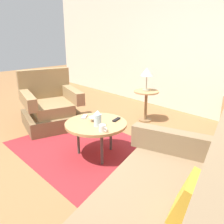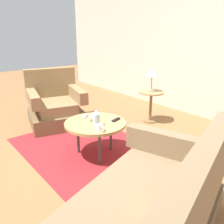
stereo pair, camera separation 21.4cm
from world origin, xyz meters
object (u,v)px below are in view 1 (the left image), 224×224
side_table (146,100)px  coffee_table (96,125)px  mug (103,128)px  tv_remote_dark (116,119)px  armchair (50,108)px  couch (156,221)px  table_lamp (147,73)px  bowl (94,119)px  vase (98,118)px  tv_remote_silver (84,117)px

side_table → coffee_table: bearing=-75.0°
side_table → mug: 1.74m
tv_remote_dark → armchair: bearing=-102.2°
armchair → tv_remote_dark: bearing=109.5°
couch → side_table: 2.82m
couch → coffee_table: (-1.45, 0.65, 0.13)m
couch → coffee_table: size_ratio=2.53×
mug → coffee_table: bearing=155.4°
couch → table_lamp: size_ratio=4.89×
mug → bowl: (-0.33, 0.14, -0.01)m
armchair → bowl: bearing=100.2°
vase → bowl: size_ratio=1.50×
armchair → couch: (2.83, -0.77, -0.01)m
coffee_table → vase: 0.17m
couch → bowl: 1.66m
side_table → table_lamp: 0.48m
table_lamp → couch: bearing=-49.0°
couch → side_table: bearing=22.6°
coffee_table → side_table: size_ratio=1.42×
table_lamp → coffee_table: bearing=-74.5°
table_lamp → vase: table_lamp is taller
bowl → armchair: bearing=175.4°
side_table → mug: (0.67, -1.60, 0.10)m
tv_remote_silver → vase: bearing=-140.2°
armchair → coffee_table: bearing=99.7°
couch → side_table: size_ratio=3.58×
vase → tv_remote_silver: vase is taller
bowl → tv_remote_dark: 0.29m
tv_remote_silver → bowl: bearing=-126.9°
side_table → tv_remote_silver: bearing=-84.6°
coffee_table → armchair: bearing=174.9°
coffee_table → side_table: side_table is taller
coffee_table → table_lamp: bearing=105.5°
table_lamp → vase: 1.66m
tv_remote_dark → table_lamp: bearing=-173.9°
side_table → mug: bearing=-67.4°
tv_remote_dark → vase: bearing=-19.8°
armchair → mug: size_ratio=8.76×
side_table → vase: size_ratio=2.74×
side_table → tv_remote_silver: side_table is taller
vase → bowl: 0.19m
couch → tv_remote_silver: (-1.70, 0.66, 0.17)m
tv_remote_dark → coffee_table: bearing=-41.8°
tv_remote_silver → side_table: bearing=-34.3°
tv_remote_silver → mug: bearing=-143.9°
coffee_table → side_table: bearing=105.0°
armchair → coffee_table: 1.39m
vase → tv_remote_silver: size_ratio=1.40×
armchair → side_table: size_ratio=1.95×
coffee_table → tv_remote_dark: bearing=65.1°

